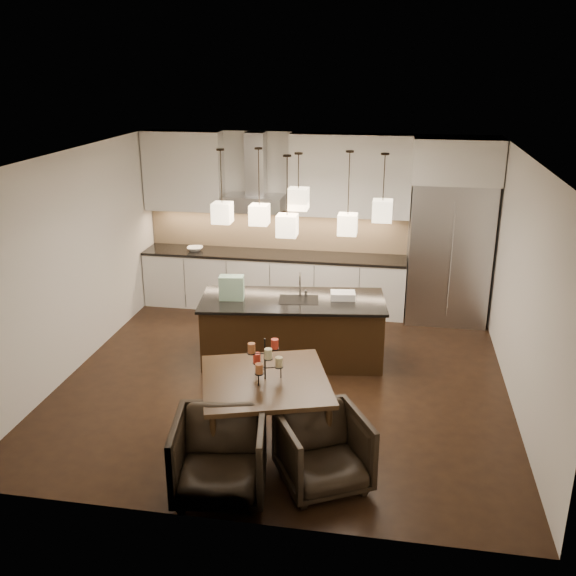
% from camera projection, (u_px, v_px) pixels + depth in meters
% --- Properties ---
extents(floor, '(5.50, 5.50, 0.02)m').
position_uv_depth(floor, '(285.00, 379.00, 8.20)').
color(floor, black).
rests_on(floor, ground).
extents(ceiling, '(5.50, 5.50, 0.02)m').
position_uv_depth(ceiling, '(285.00, 156.00, 7.26)').
color(ceiling, white).
rests_on(ceiling, wall_back).
extents(wall_back, '(5.50, 0.02, 2.80)m').
position_uv_depth(wall_back, '(315.00, 221.00, 10.29)').
color(wall_back, silver).
rests_on(wall_back, ground).
extents(wall_front, '(5.50, 0.02, 2.80)m').
position_uv_depth(wall_front, '(225.00, 379.00, 5.16)').
color(wall_front, silver).
rests_on(wall_front, ground).
extents(wall_left, '(0.02, 5.50, 2.80)m').
position_uv_depth(wall_left, '(72.00, 262.00, 8.17)').
color(wall_left, silver).
rests_on(wall_left, ground).
extents(wall_right, '(0.02, 5.50, 2.80)m').
position_uv_depth(wall_right, '(524.00, 287.00, 7.28)').
color(wall_right, silver).
rests_on(wall_right, ground).
extents(refrigerator, '(1.20, 0.72, 2.15)m').
position_uv_depth(refrigerator, '(449.00, 253.00, 9.71)').
color(refrigerator, '#B7B7BA').
rests_on(refrigerator, floor).
extents(fridge_panel, '(1.26, 0.72, 0.65)m').
position_uv_depth(fridge_panel, '(457.00, 160.00, 9.24)').
color(fridge_panel, silver).
rests_on(fridge_panel, refrigerator).
extents(lower_cabinets, '(4.21, 0.62, 0.88)m').
position_uv_depth(lower_cabinets, '(274.00, 282.00, 10.41)').
color(lower_cabinets, silver).
rests_on(lower_cabinets, floor).
extents(countertop, '(4.21, 0.66, 0.04)m').
position_uv_depth(countertop, '(273.00, 255.00, 10.25)').
color(countertop, black).
rests_on(countertop, lower_cabinets).
extents(backsplash, '(4.21, 0.02, 0.63)m').
position_uv_depth(backsplash, '(277.00, 230.00, 10.42)').
color(backsplash, '#D9B587').
rests_on(backsplash, countertop).
extents(upper_cab_left, '(1.25, 0.35, 1.25)m').
position_uv_depth(upper_cab_left, '(183.00, 171.00, 10.20)').
color(upper_cab_left, silver).
rests_on(upper_cab_left, wall_back).
extents(upper_cab_right, '(1.85, 0.35, 1.25)m').
position_uv_depth(upper_cab_right, '(350.00, 176.00, 9.77)').
color(upper_cab_right, silver).
rests_on(upper_cab_right, wall_back).
extents(hood_canopy, '(0.90, 0.52, 0.24)m').
position_uv_depth(hood_canopy, '(255.00, 203.00, 10.07)').
color(hood_canopy, '#B7B7BA').
rests_on(hood_canopy, wall_back).
extents(hood_chimney, '(0.30, 0.28, 0.96)m').
position_uv_depth(hood_chimney, '(256.00, 164.00, 9.98)').
color(hood_chimney, '#B7B7BA').
rests_on(hood_chimney, hood_canopy).
extents(fruit_bowl, '(0.31, 0.31, 0.06)m').
position_uv_depth(fruit_bowl, '(195.00, 249.00, 10.40)').
color(fruit_bowl, silver).
rests_on(fruit_bowl, countertop).
extents(island_body, '(2.45, 1.24, 0.83)m').
position_uv_depth(island_body, '(293.00, 331.00, 8.59)').
color(island_body, black).
rests_on(island_body, floor).
extents(island_top, '(2.54, 1.32, 0.04)m').
position_uv_depth(island_top, '(293.00, 301.00, 8.44)').
color(island_top, black).
rests_on(island_top, island_body).
extents(faucet, '(0.12, 0.24, 0.36)m').
position_uv_depth(faucet, '(300.00, 284.00, 8.46)').
color(faucet, silver).
rests_on(faucet, island_top).
extents(tote_bag, '(0.34, 0.21, 0.32)m').
position_uv_depth(tote_bag, '(232.00, 288.00, 8.39)').
color(tote_bag, '#1D6742').
rests_on(tote_bag, island_top).
extents(food_container, '(0.35, 0.27, 0.09)m').
position_uv_depth(food_container, '(343.00, 295.00, 8.44)').
color(food_container, silver).
rests_on(food_container, island_top).
extents(dining_table, '(1.59, 1.59, 0.76)m').
position_uv_depth(dining_table, '(266.00, 411.00, 6.67)').
color(dining_table, black).
rests_on(dining_table, floor).
extents(candelabra, '(0.46, 0.46, 0.45)m').
position_uv_depth(candelabra, '(265.00, 359.00, 6.47)').
color(candelabra, black).
rests_on(candelabra, dining_table).
extents(candle_a, '(0.10, 0.10, 0.10)m').
position_uv_depth(candle_a, '(279.00, 362.00, 6.50)').
color(candle_a, beige).
rests_on(candle_a, candelabra).
extents(candle_b, '(0.10, 0.10, 0.10)m').
position_uv_depth(candle_b, '(257.00, 358.00, 6.58)').
color(candle_b, red).
rests_on(candle_b, candelabra).
extents(candle_c, '(0.10, 0.10, 0.10)m').
position_uv_depth(candle_c, '(259.00, 369.00, 6.36)').
color(candle_c, '#A25A31').
rests_on(candle_c, candelabra).
extents(candle_d, '(0.10, 0.10, 0.10)m').
position_uv_depth(candle_d, '(275.00, 344.00, 6.53)').
color(candle_d, red).
rests_on(candle_d, candelabra).
extents(candle_e, '(0.10, 0.10, 0.10)m').
position_uv_depth(candle_e, '(251.00, 348.00, 6.43)').
color(candle_e, '#A25A31').
rests_on(candle_e, candelabra).
extents(candle_f, '(0.10, 0.10, 0.10)m').
position_uv_depth(candle_f, '(268.00, 354.00, 6.31)').
color(candle_f, beige).
rests_on(candle_f, candelabra).
extents(armchair_left, '(0.96, 0.98, 0.78)m').
position_uv_depth(armchair_left, '(220.00, 457.00, 5.89)').
color(armchair_left, black).
rests_on(armchair_left, floor).
extents(armchair_right, '(1.06, 1.07, 0.72)m').
position_uv_depth(armchair_right, '(323.00, 451.00, 6.02)').
color(armchair_right, black).
rests_on(armchair_right, floor).
extents(pendant_a, '(0.24, 0.24, 0.26)m').
position_uv_depth(pendant_a, '(222.00, 213.00, 8.19)').
color(pendant_a, beige).
rests_on(pendant_a, ceiling).
extents(pendant_b, '(0.24, 0.24, 0.26)m').
position_uv_depth(pendant_b, '(259.00, 215.00, 8.31)').
color(pendant_b, beige).
rests_on(pendant_b, ceiling).
extents(pendant_c, '(0.24, 0.24, 0.26)m').
position_uv_depth(pendant_c, '(298.00, 199.00, 7.78)').
color(pendant_c, beige).
rests_on(pendant_c, ceiling).
extents(pendant_d, '(0.24, 0.24, 0.26)m').
position_uv_depth(pendant_d, '(348.00, 224.00, 8.06)').
color(pendant_d, beige).
rests_on(pendant_d, ceiling).
extents(pendant_e, '(0.24, 0.24, 0.26)m').
position_uv_depth(pendant_e, '(382.00, 211.00, 7.78)').
color(pendant_e, beige).
rests_on(pendant_e, ceiling).
extents(pendant_f, '(0.24, 0.24, 0.26)m').
position_uv_depth(pendant_f, '(287.00, 225.00, 7.68)').
color(pendant_f, beige).
rests_on(pendant_f, ceiling).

